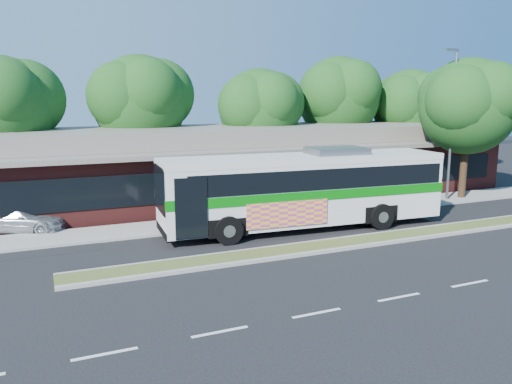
# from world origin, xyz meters

# --- Properties ---
(ground) EXTENTS (120.00, 120.00, 0.00)m
(ground) POSITION_xyz_m (0.00, 0.00, 0.00)
(ground) COLOR black
(ground) RESTS_ON ground
(median_strip) EXTENTS (26.00, 1.10, 0.15)m
(median_strip) POSITION_xyz_m (0.00, 0.60, 0.07)
(median_strip) COLOR #405022
(median_strip) RESTS_ON ground
(sidewalk) EXTENTS (44.00, 2.60, 0.12)m
(sidewalk) POSITION_xyz_m (0.00, 6.40, 0.06)
(sidewalk) COLOR gray
(sidewalk) RESTS_ON ground
(plaza_building) EXTENTS (33.20, 11.20, 4.45)m
(plaza_building) POSITION_xyz_m (0.00, 12.99, 2.13)
(plaza_building) COLOR #4F1A18
(plaza_building) RESTS_ON ground
(lamp_post) EXTENTS (0.93, 0.18, 9.07)m
(lamp_post) POSITION_xyz_m (9.56, 6.00, 4.90)
(lamp_post) COLOR slate
(lamp_post) RESTS_ON ground
(tree_bg_a) EXTENTS (6.47, 5.80, 8.63)m
(tree_bg_a) POSITION_xyz_m (-14.58, 15.14, 5.87)
(tree_bg_a) COLOR black
(tree_bg_a) RESTS_ON ground
(tree_bg_b) EXTENTS (6.69, 6.00, 9.00)m
(tree_bg_b) POSITION_xyz_m (-6.57, 16.14, 6.14)
(tree_bg_b) COLOR black
(tree_bg_b) RESTS_ON ground
(tree_bg_c) EXTENTS (6.24, 5.60, 8.26)m
(tree_bg_c) POSITION_xyz_m (1.40, 15.13, 5.59)
(tree_bg_c) COLOR black
(tree_bg_c) RESTS_ON ground
(tree_bg_d) EXTENTS (6.91, 6.20, 9.37)m
(tree_bg_d) POSITION_xyz_m (8.45, 16.15, 6.42)
(tree_bg_d) COLOR black
(tree_bg_d) RESTS_ON ground
(tree_bg_e) EXTENTS (6.47, 5.80, 8.50)m
(tree_bg_e) POSITION_xyz_m (14.42, 15.14, 5.74)
(tree_bg_e) COLOR black
(tree_bg_e) RESTS_ON ground
(tree_bg_f) EXTENTS (6.69, 6.00, 8.92)m
(tree_bg_f) POSITION_xyz_m (20.43, 16.14, 6.06)
(tree_bg_f) COLOR black
(tree_bg_f) RESTS_ON ground
(transit_bus) EXTENTS (13.97, 3.89, 3.88)m
(transit_bus) POSITION_xyz_m (-1.55, 3.79, 2.16)
(transit_bus) COLOR silver
(transit_bus) RESTS_ON ground
(sedan) EXTENTS (4.67, 3.19, 1.26)m
(sedan) POSITION_xyz_m (-14.31, 8.53, 0.63)
(sedan) COLOR silver
(sedan) RESTS_ON ground
(sidewalk_tree) EXTENTS (6.50, 5.83, 8.66)m
(sidewalk_tree) POSITION_xyz_m (11.42, 6.34, 5.89)
(sidewalk_tree) COLOR black
(sidewalk_tree) RESTS_ON ground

